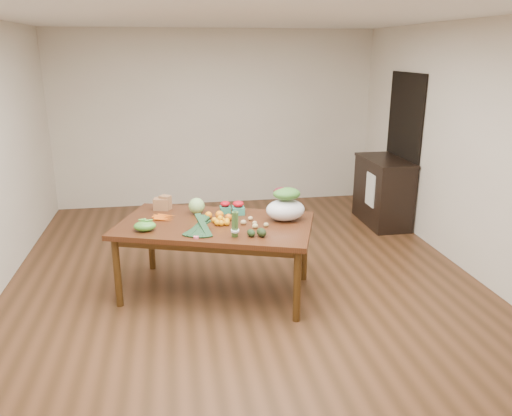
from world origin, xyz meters
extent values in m
plane|color=brown|center=(0.00, 0.00, 0.00)|extent=(6.00, 6.00, 0.00)
cube|color=white|center=(0.00, 0.00, 2.70)|extent=(5.00, 6.00, 0.02)
cube|color=silver|center=(0.00, 3.00, 1.35)|extent=(5.00, 0.02, 2.70)
cube|color=silver|center=(0.00, -3.00, 1.35)|extent=(5.00, 0.02, 2.70)
cube|color=silver|center=(2.50, 0.00, 1.35)|extent=(0.02, 6.00, 2.70)
cube|color=#451F10|center=(-0.32, -0.20, 0.38)|extent=(2.12, 1.60, 0.75)
cube|color=black|center=(2.48, 1.60, 1.05)|extent=(0.02, 1.00, 2.10)
cube|color=black|center=(2.22, 1.56, 0.47)|extent=(0.52, 1.02, 0.94)
cube|color=white|center=(1.96, 1.40, 0.55)|extent=(0.02, 0.28, 0.45)
sphere|color=#A7DA7E|center=(-0.48, 0.14, 0.83)|extent=(0.17, 0.17, 0.17)
sphere|color=orange|center=(-0.37, -0.05, 0.79)|extent=(0.07, 0.07, 0.07)
sphere|color=orange|center=(-0.26, -0.07, 0.79)|extent=(0.08, 0.08, 0.08)
sphere|color=orange|center=(-0.17, -0.14, 0.79)|extent=(0.07, 0.07, 0.07)
ellipsoid|color=#51A236|center=(-0.99, -0.31, 0.80)|extent=(0.21, 0.16, 0.09)
ellipsoid|color=tan|center=(-0.05, -0.29, 0.77)|extent=(0.06, 0.05, 0.05)
ellipsoid|color=#D8CC7C|center=(0.05, -0.42, 0.77)|extent=(0.06, 0.05, 0.05)
ellipsoid|color=tan|center=(0.06, -0.32, 0.77)|extent=(0.05, 0.04, 0.04)
ellipsoid|color=#CCBF75|center=(0.04, -0.17, 0.77)|extent=(0.05, 0.04, 0.04)
ellipsoid|color=tan|center=(0.16, -0.39, 0.77)|extent=(0.05, 0.04, 0.04)
ellipsoid|color=black|center=(-0.02, -0.62, 0.78)|extent=(0.09, 0.12, 0.07)
ellipsoid|color=black|center=(0.07, -0.64, 0.79)|extent=(0.11, 0.14, 0.08)
camera|label=1|loc=(-0.70, -4.85, 2.38)|focal=35.00mm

